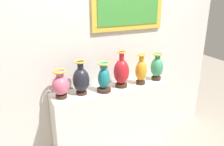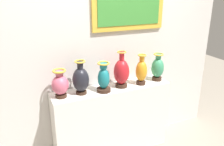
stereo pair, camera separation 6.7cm
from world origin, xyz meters
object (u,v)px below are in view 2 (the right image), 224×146
vase_teal (104,78)px  vase_amber (141,71)px  vase_jade (158,68)px  vase_rose (60,84)px  vase_crimson (121,72)px  vase_onyx (81,79)px

vase_teal → vase_amber: vase_amber is taller
vase_amber → vase_jade: vase_amber is taller
vase_rose → vase_crimson: size_ratio=0.72×
vase_amber → vase_jade: bearing=7.2°
vase_onyx → vase_jade: (0.99, -0.00, -0.01)m
vase_rose → vase_teal: 0.48m
vase_onyx → vase_rose: bearing=179.4°
vase_teal → vase_jade: (0.75, 0.04, 0.01)m
vase_rose → vase_onyx: vase_onyx is taller
vase_teal → vase_crimson: bearing=9.2°
vase_onyx → vase_jade: size_ratio=1.10×
vase_rose → vase_onyx: size_ratio=0.81×
vase_rose → vase_jade: size_ratio=0.89×
vase_teal → vase_jade: vase_jade is taller
vase_rose → vase_jade: (1.22, -0.00, 0.02)m
vase_rose → vase_teal: bearing=-5.8°
vase_onyx → vase_amber: size_ratio=1.02×
vase_onyx → vase_crimson: 0.49m
vase_crimson → vase_amber: (0.25, -0.03, -0.01)m
vase_crimson → vase_onyx: bearing=179.2°
vase_onyx → vase_jade: 0.99m
vase_teal → vase_jade: bearing=3.4°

